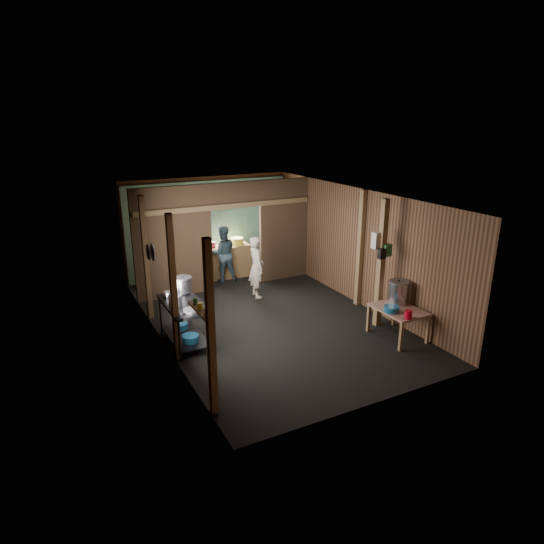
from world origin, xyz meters
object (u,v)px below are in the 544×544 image
pink_bucket (408,315)px  stock_pot (398,293)px  gas_range (185,323)px  prep_table (398,323)px  yellow_tub (237,241)px  stove_pot_large (184,285)px  cook (256,267)px

pink_bucket → stock_pot: bearing=63.2°
stock_pot → pink_bucket: 0.77m
gas_range → prep_table: (3.71, -1.62, -0.11)m
stock_pot → yellow_tub: size_ratio=1.45×
stove_pot_large → pink_bucket: size_ratio=2.11×
pink_bucket → yellow_tub: bearing=101.4°
stove_pot_large → prep_table: bearing=-31.1°
stock_pot → cook: 3.40m
stock_pot → cook: bearing=118.8°
prep_table → pink_bucket: size_ratio=6.27×
pink_bucket → yellow_tub: (-1.07, 5.31, 0.27)m
stove_pot_large → cook: size_ratio=0.23×
prep_table → pink_bucket: pink_bucket is taller
pink_bucket → cook: cook is taller
yellow_tub → cook: bearing=-97.8°
prep_table → yellow_tub: size_ratio=3.08×
yellow_tub → stove_pot_large: bearing=-130.0°
stove_pot_large → yellow_tub: 3.57m
stove_pot_large → stock_pot: size_ratio=0.72×
stove_pot_large → yellow_tub: bearing=50.0°
stock_pot → cook: cook is taller
prep_table → cook: size_ratio=0.69×
gas_range → pink_bucket: (3.54, -2.05, 0.27)m
gas_range → stock_pot: size_ratio=2.92×
yellow_tub → pink_bucket: bearing=-78.6°
stock_pot → cook: (-1.64, 2.98, -0.08)m
prep_table → cook: bearing=114.6°
gas_range → stock_pot: stock_pot is taller
pink_bucket → cook: 3.88m
gas_range → cook: bearing=35.6°
stove_pot_large → stock_pot: bearing=-27.1°
pink_bucket → cook: (-1.30, 3.65, 0.05)m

